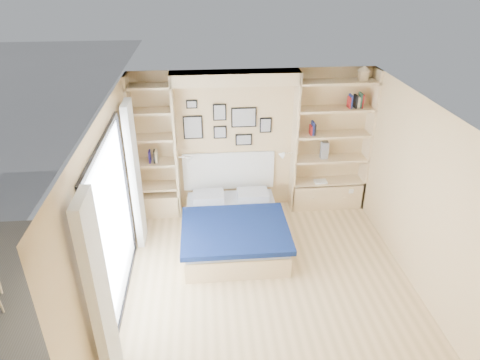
{
  "coord_description": "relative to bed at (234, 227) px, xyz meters",
  "views": [
    {
      "loc": [
        -0.81,
        -4.5,
        4.1
      ],
      "look_at": [
        -0.33,
        0.9,
        1.23
      ],
      "focal_mm": 32.0,
      "sensor_mm": 36.0,
      "label": 1
    }
  ],
  "objects": [
    {
      "name": "ground",
      "position": [
        0.41,
        -1.12,
        -0.26
      ],
      "size": [
        4.5,
        4.5,
        0.0
      ],
      "primitive_type": "plane",
      "color": "#E1BD88",
      "rests_on": "ground"
    },
    {
      "name": "room_shell",
      "position": [
        0.03,
        0.4,
        0.81
      ],
      "size": [
        4.5,
        4.5,
        4.5
      ],
      "color": "tan",
      "rests_on": "ground"
    },
    {
      "name": "bed",
      "position": [
        0.0,
        0.0,
        0.0
      ],
      "size": [
        1.6,
        2.11,
        1.07
      ],
      "color": "beige",
      "rests_on": "ground"
    },
    {
      "name": "photo_gallery",
      "position": [
        -0.04,
        1.1,
        1.34
      ],
      "size": [
        1.48,
        0.02,
        0.82
      ],
      "color": "black",
      "rests_on": "ground"
    },
    {
      "name": "reading_lamps",
      "position": [
        0.11,
        0.88,
        0.84
      ],
      "size": [
        1.92,
        0.12,
        0.15
      ],
      "color": "silver",
      "rests_on": "ground"
    },
    {
      "name": "shelf_decor",
      "position": [
        1.51,
        0.95,
        1.44
      ],
      "size": [
        3.59,
        0.23,
        2.03
      ],
      "color": "#A51E1E",
      "rests_on": "ground"
    },
    {
      "name": "deck",
      "position": [
        -3.19,
        -1.12,
        -0.26
      ],
      "size": [
        3.2,
        4.0,
        0.05
      ],
      "primitive_type": "cube",
      "color": "#64594A",
      "rests_on": "ground"
    }
  ]
}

